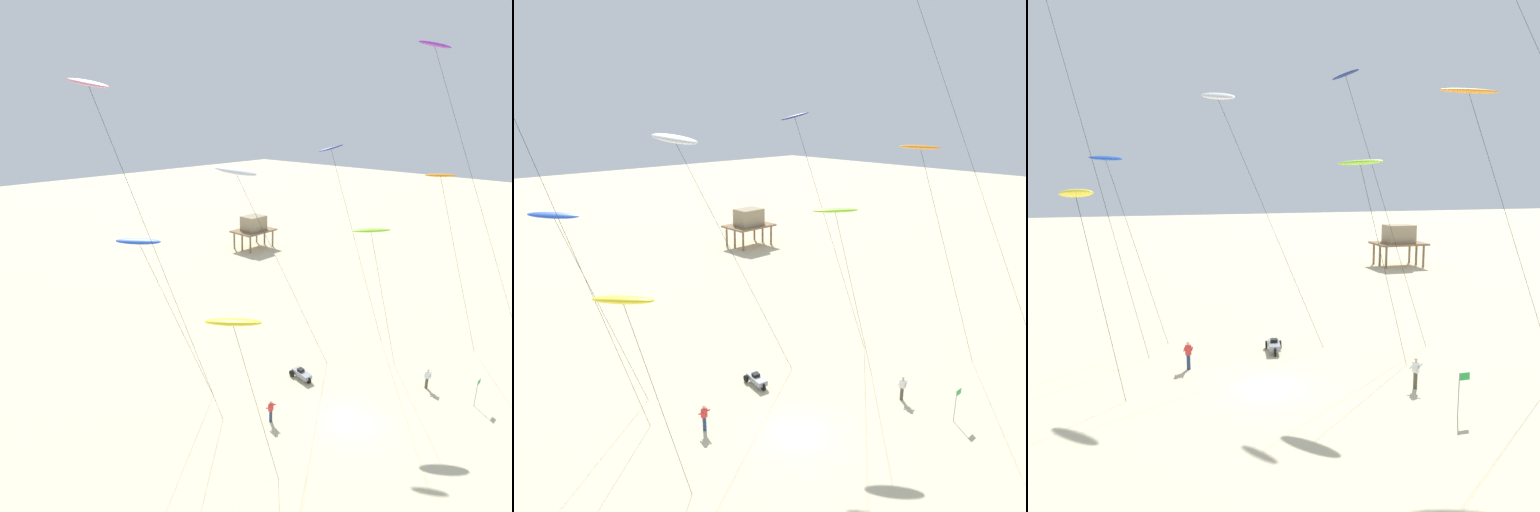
# 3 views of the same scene
# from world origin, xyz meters

# --- Properties ---
(ground_plane) EXTENTS (260.00, 260.00, 0.00)m
(ground_plane) POSITION_xyz_m (0.00, 0.00, 0.00)
(ground_plane) COLOR beige
(kite_purple) EXTENTS (10.81, 8.56, 25.88)m
(kite_purple) POSITION_xyz_m (14.10, 3.13, 25.20)
(kite_purple) COLOR purple
(kite_purple) RESTS_ON ground
(kite_lime) EXTENTS (3.70, 3.28, 12.13)m
(kite_lime) POSITION_xyz_m (6.37, 3.08, 11.85)
(kite_lime) COLOR #8CD833
(kite_lime) RESTS_ON ground
(kite_blue) EXTENTS (4.94, 4.04, 12.61)m
(kite_blue) POSITION_xyz_m (-8.18, 11.80, 12.22)
(kite_blue) COLOR blue
(kite_blue) RESTS_ON ground
(kite_orange) EXTENTS (5.86, 4.29, 16.01)m
(kite_orange) POSITION_xyz_m (11.64, 0.46, 15.65)
(kite_orange) COLOR orange
(kite_orange) RESTS_ON ground
(kite_yellow) EXTENTS (3.20, 3.08, 10.65)m
(kite_yellow) POSITION_xyz_m (-9.17, 1.72, 10.26)
(kite_yellow) COLOR yellow
(kite_yellow) RESTS_ON ground
(kite_pink) EXTENTS (6.23, 5.15, 22.24)m
(kite_pink) POSITION_xyz_m (-11.03, 10.46, 21.39)
(kite_pink) COLOR pink
(kite_pink) RESTS_ON ground
(kite_white) EXTENTS (7.25, 6.24, 16.92)m
(kite_white) POSITION_xyz_m (-0.84, 10.19, 16.28)
(kite_white) COLOR white
(kite_white) RESTS_ON ground
(kite_navy) EXTENTS (5.44, 4.47, 18.03)m
(kite_navy) POSITION_xyz_m (7.30, 7.56, 17.16)
(kite_navy) COLOR navy
(kite_navy) RESTS_ON ground
(kite_flyer_nearest) EXTENTS (0.66, 0.68, 1.67)m
(kite_flyer_nearest) POSITION_xyz_m (7.51, -2.09, 0.89)
(kite_flyer_nearest) COLOR #4C4738
(kite_flyer_nearest) RESTS_ON ground
(kite_flyer_middle) EXTENTS (0.54, 0.52, 1.67)m
(kite_flyer_middle) POSITION_xyz_m (-3.78, 3.94, 0.89)
(kite_flyer_middle) COLOR navy
(kite_flyer_middle) RESTS_ON ground
(stilt_house) EXTENTS (6.29, 4.44, 5.12)m
(stilt_house) POSITION_xyz_m (25.10, 33.96, 3.60)
(stilt_house) COLOR #846647
(stilt_house) RESTS_ON ground
(beach_buggy) EXTENTS (1.17, 2.12, 0.82)m
(beach_buggy) POSITION_xyz_m (1.79, 5.68, 0.43)
(beach_buggy) COLOR gray
(beach_buggy) RESTS_ON ground
(marker_flag) EXTENTS (0.56, 0.05, 2.10)m
(marker_flag) POSITION_xyz_m (7.95, -5.55, 1.49)
(marker_flag) COLOR gray
(marker_flag) RESTS_ON ground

